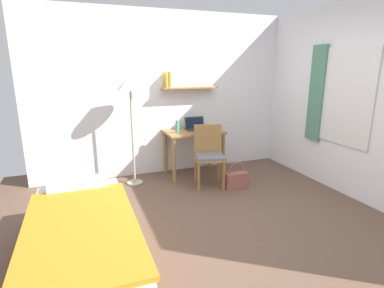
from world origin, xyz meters
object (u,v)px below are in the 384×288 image
object	(u,v)px
standing_lamp	(130,89)
book_stack	(208,128)
desk	(194,139)
desk_chair	(209,153)
laptop	(195,126)
water_bottle	(177,127)
handbag	(236,180)
bed	(83,243)

from	to	relation	value
standing_lamp	book_stack	size ratio (longest dim) A/B	7.16
desk	standing_lamp	bearing A→B (deg)	-175.30
desk_chair	laptop	xyz separation A→B (m)	(0.02, 0.60, 0.29)
desk	water_bottle	size ratio (longest dim) A/B	4.62
book_stack	handbag	bearing A→B (deg)	-84.15
standing_lamp	laptop	size ratio (longest dim) A/B	4.84
book_stack	handbag	size ratio (longest dim) A/B	0.57
desk	handbag	distance (m)	0.99
bed	water_bottle	bearing A→B (deg)	51.01
desk_chair	water_bottle	distance (m)	0.66
desk	book_stack	size ratio (longest dim) A/B	4.03
bed	book_stack	world-z (taller)	book_stack
standing_lamp	handbag	world-z (taller)	standing_lamp
bed	desk	distance (m)	2.64
bed	desk	bearing A→B (deg)	46.79
desk	laptop	distance (m)	0.23
water_bottle	handbag	xyz separation A→B (m)	(0.66, -0.74, -0.70)
desk	water_bottle	distance (m)	0.39
bed	laptop	bearing A→B (deg)	47.14
standing_lamp	desk	bearing A→B (deg)	4.70
standing_lamp	laptop	bearing A→B (deg)	9.30
water_bottle	handbag	distance (m)	1.22
desk	desk_chair	xyz separation A→B (m)	(0.04, -0.51, -0.09)
bed	desk	xyz separation A→B (m)	(1.79, 1.91, 0.35)
book_stack	handbag	distance (m)	1.06
bed	handbag	size ratio (longest dim) A/B	5.06
standing_lamp	book_stack	distance (m)	1.45
desk	handbag	xyz separation A→B (m)	(0.36, -0.80, -0.46)
handbag	book_stack	bearing A→B (deg)	95.85
desk_chair	handbag	xyz separation A→B (m)	(0.32, -0.29, -0.36)
bed	desk	size ratio (longest dim) A/B	2.21
book_stack	standing_lamp	bearing A→B (deg)	-174.15
laptop	book_stack	bearing A→B (deg)	-11.57
bed	desk_chair	world-z (taller)	desk_chair
desk	laptop	size ratio (longest dim) A/B	2.73
bed	book_stack	bearing A→B (deg)	43.40
desk_chair	laptop	world-z (taller)	laptop
handbag	water_bottle	bearing A→B (deg)	131.86
bed	desk_chair	bearing A→B (deg)	37.26
bed	desk	world-z (taller)	desk
laptop	book_stack	xyz separation A→B (m)	(0.21, -0.04, -0.03)
desk	standing_lamp	distance (m)	1.32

